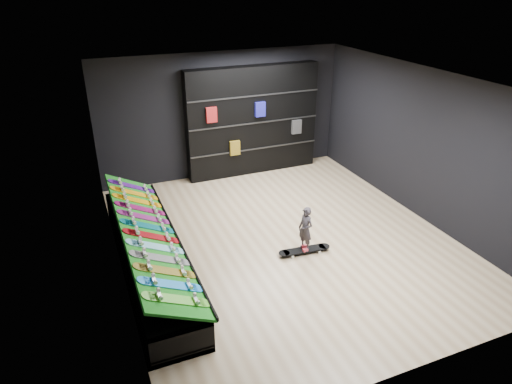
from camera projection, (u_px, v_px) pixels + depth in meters
name	position (u px, v px, depth m)	size (l,w,h in m)	color
floor	(284.00, 239.00, 8.72)	(6.00, 7.00, 0.01)	tan
ceiling	(289.00, 81.00, 7.41)	(6.00, 7.00, 0.01)	white
wall_back	(223.00, 115.00, 10.98)	(6.00, 0.02, 3.00)	black
wall_front	(422.00, 276.00, 5.15)	(6.00, 0.02, 3.00)	black
wall_left	(111.00, 195.00, 7.03)	(0.02, 7.00, 3.00)	black
wall_right	(422.00, 144.00, 9.10)	(0.02, 7.00, 3.00)	black
display_rack	(149.00, 257.00, 7.73)	(0.90, 4.50, 0.50)	black
turf_ramp	(149.00, 233.00, 7.55)	(1.00, 4.50, 0.04)	#106611
back_shelving	(253.00, 121.00, 11.15)	(3.31, 0.39, 2.65)	black
floor_skateboard	(304.00, 251.00, 8.25)	(0.98, 0.22, 0.09)	black
child	(305.00, 237.00, 8.12)	(0.19, 0.13, 0.50)	black
display_board_0	(177.00, 299.00, 5.96)	(0.98, 0.22, 0.09)	green
display_board_1	(171.00, 284.00, 6.24)	(0.98, 0.22, 0.09)	blue
display_board_2	(166.00, 271.00, 6.53)	(0.98, 0.22, 0.09)	yellow
display_board_3	(161.00, 258.00, 6.82)	(0.98, 0.22, 0.09)	black
display_board_4	(156.00, 247.00, 7.11)	(0.98, 0.22, 0.09)	#0CB2E5
display_board_5	(152.00, 236.00, 7.40)	(0.98, 0.22, 0.09)	red
display_board_6	(148.00, 226.00, 7.68)	(0.98, 0.22, 0.09)	#0C8C99
display_board_7	(144.00, 217.00, 7.97)	(0.98, 0.22, 0.09)	#2626BF
display_board_8	(141.00, 208.00, 8.26)	(0.98, 0.22, 0.09)	#E5198C
display_board_9	(138.00, 201.00, 8.55)	(0.98, 0.22, 0.09)	yellow
display_board_10	(135.00, 193.00, 8.83)	(0.98, 0.22, 0.09)	orange
display_board_11	(132.00, 186.00, 9.12)	(0.98, 0.22, 0.09)	purple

